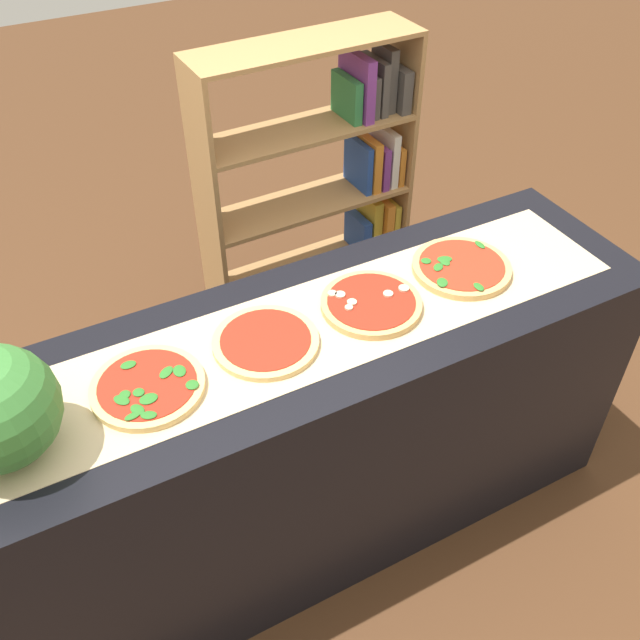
{
  "coord_description": "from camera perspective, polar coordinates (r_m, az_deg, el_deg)",
  "views": [
    {
      "loc": [
        -0.69,
        -1.3,
        2.25
      ],
      "look_at": [
        0.0,
        0.0,
        0.96
      ],
      "focal_mm": 39.3,
      "sensor_mm": 36.0,
      "label": 1
    }
  ],
  "objects": [
    {
      "name": "ground_plane",
      "position": [
        2.69,
        -0.0,
        -15.49
      ],
      "size": [
        12.0,
        12.0,
        0.0
      ],
      "primitive_type": "plane",
      "color": "#4C2D19"
    },
    {
      "name": "counter",
      "position": [
        2.31,
        -0.0,
        -9.12
      ],
      "size": [
        2.06,
        0.6,
        0.94
      ],
      "primitive_type": "cube",
      "color": "black",
      "rests_on": "ground_plane"
    },
    {
      "name": "parchment_paper",
      "position": [
        1.97,
        -0.0,
        -0.41
      ],
      "size": [
        1.84,
        0.38,
        0.0
      ],
      "primitive_type": "cube",
      "color": "tan",
      "rests_on": "counter"
    },
    {
      "name": "pizza_spinach_0",
      "position": [
        1.84,
        -13.85,
        -5.29
      ],
      "size": [
        0.29,
        0.29,
        0.03
      ],
      "color": "#DBB26B",
      "rests_on": "parchment_paper"
    },
    {
      "name": "pizza_plain_1",
      "position": [
        1.91,
        -4.46,
        -1.73
      ],
      "size": [
        0.29,
        0.29,
        0.02
      ],
      "color": "#DBB26B",
      "rests_on": "parchment_paper"
    },
    {
      "name": "pizza_mushroom_2",
      "position": [
        2.03,
        4.13,
        1.4
      ],
      "size": [
        0.29,
        0.29,
        0.03
      ],
      "color": "tan",
      "rests_on": "parchment_paper"
    },
    {
      "name": "pizza_spinach_3",
      "position": [
        2.2,
        11.43,
        4.23
      ],
      "size": [
        0.3,
        0.3,
        0.03
      ],
      "color": "tan",
      "rests_on": "parchment_paper"
    },
    {
      "name": "bookshelf",
      "position": [
        3.06,
        1.39,
        10.09
      ],
      "size": [
        0.91,
        0.28,
        1.34
      ],
      "color": "#A87A47",
      "rests_on": "ground_plane"
    }
  ]
}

